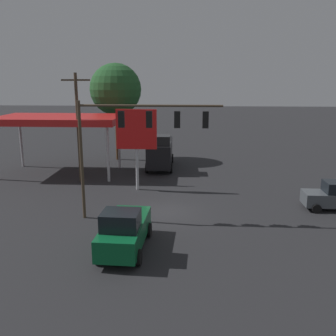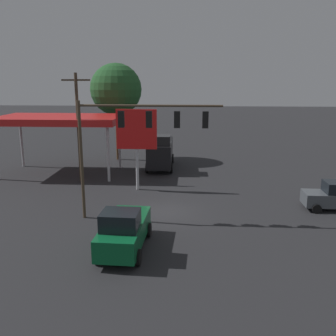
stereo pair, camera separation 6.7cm
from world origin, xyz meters
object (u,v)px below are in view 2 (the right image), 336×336
Objects in this scene: pickup_parked at (124,230)px; street_tree at (116,89)px; utility_pole at (78,125)px; traffic_signal_assembly at (136,130)px; delivery_truck at (160,151)px; hatchback_crossing at (333,196)px; price_sign at (137,132)px.

pickup_parked is 0.51× the size of street_tree.
utility_pole is 1.75× the size of pickup_parked.
street_tree reaches higher than traffic_signal_assembly.
hatchback_crossing is (-12.79, 11.55, -0.75)m from delivery_truck.
utility_pole is 1.43× the size of price_sign.
street_tree reaches higher than utility_pole.
delivery_truck is (-0.34, -14.09, -4.03)m from traffic_signal_assembly.
utility_pole is at bearing -152.85° from pickup_parked.
pickup_parked is at bearing 114.90° from utility_pole.
traffic_signal_assembly is 1.36× the size of price_sign.
price_sign is 12.39m from street_tree.
price_sign is at bearing 108.33° from street_tree.
traffic_signal_assembly is 6.48m from pickup_parked.
pickup_parked is (0.39, 18.63, -0.58)m from delivery_truck.
hatchback_crossing is at bearing 164.35° from price_sign.
delivery_truck reaches higher than pickup_parked.
price_sign reaches higher than delivery_truck.
utility_pole reaches higher than pickup_parked.
utility_pole is at bearing -22.64° from price_sign.
street_tree is at bearing -40.00° from hatchback_crossing.
delivery_truck is at bearing -140.34° from utility_pole.
street_tree is at bearing -71.67° from price_sign.
hatchback_crossing is at bearing 46.47° from delivery_truck.
delivery_truck is 1.30× the size of pickup_parked.
traffic_signal_assembly reaches higher than price_sign.
delivery_truck is at bearing -178.96° from pickup_parked.
delivery_truck is at bearing -41.32° from hatchback_crossing.
street_tree reaches higher than delivery_truck.
hatchback_crossing is 0.37× the size of street_tree.
pickup_parked is at bearing 29.03° from hatchback_crossing.
utility_pole is at bearing -54.48° from traffic_signal_assembly.
hatchback_crossing is (-14.02, 3.93, -3.74)m from price_sign.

